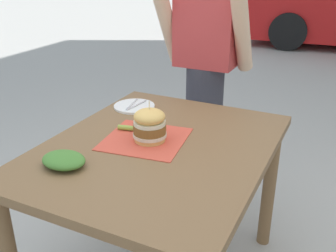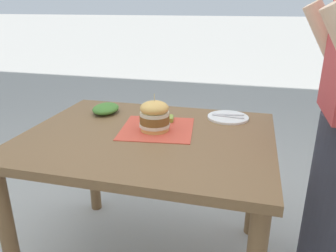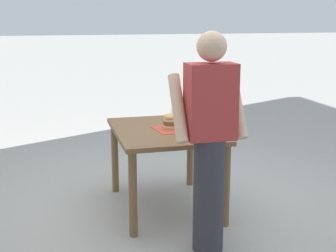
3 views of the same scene
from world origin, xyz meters
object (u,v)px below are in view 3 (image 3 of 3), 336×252
sandwich (171,121)px  side_plate_with_forks (211,135)px  side_salad (181,117)px  patio_table (165,141)px  diner_across_table (210,140)px  pickle_spear (188,127)px

sandwich → side_plate_with_forks: size_ratio=0.83×
sandwich → side_salad: 0.40m
patio_table → diner_across_table: bearing=97.9°
diner_across_table → patio_table: bearing=-82.1°
patio_table → pickle_spear: pickle_spear is taller
side_salad → pickle_spear: bearing=84.0°
side_salad → patio_table: bearing=53.3°
patio_table → sandwich: (-0.05, 0.02, 0.19)m
pickle_spear → side_salad: side_salad is taller
sandwich → pickle_spear: (-0.15, 0.05, -0.06)m
sandwich → diner_across_table: 0.86m
side_salad → sandwich: bearing=60.9°
patio_table → sandwich: size_ratio=6.43×
pickle_spear → side_plate_with_forks: (-0.12, 0.29, -0.01)m
side_salad → diner_across_table: (0.12, 1.21, 0.09)m
pickle_spear → side_salad: size_ratio=0.42×
pickle_spear → side_plate_with_forks: bearing=113.3°
side_salad → diner_across_table: bearing=84.3°
sandwich → pickle_spear: 0.17m
diner_across_table → side_salad: bearing=-95.7°
patio_table → side_salad: size_ratio=6.53×
pickle_spear → side_salad: bearing=-96.0°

